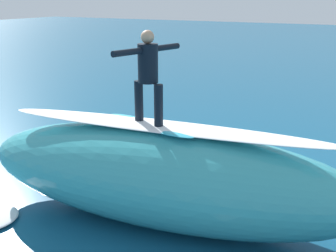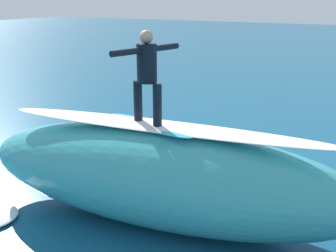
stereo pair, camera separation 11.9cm
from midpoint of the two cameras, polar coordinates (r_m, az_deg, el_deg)
The scene contains 8 objects.
ground_plane at distance 10.33m, azimuth 3.44°, elevation -6.71°, with size 120.00×120.00×0.00m, color #145175.
wave_crest at distance 7.93m, azimuth -1.38°, elevation -6.92°, with size 7.64×2.20×1.92m, color teal.
wave_foam_lip at distance 7.57m, azimuth -1.44°, elevation -0.03°, with size 6.49×0.77×0.08m, color white.
surfboard_riding at distance 7.66m, azimuth -3.12°, elevation 0.15°, with size 2.16×0.49×0.07m, color #33B2D1.
surfer_riding at distance 7.42m, azimuth -3.25°, elevation 7.70°, with size 0.66×1.58×1.69m.
surfboard_paddling at distance 11.09m, azimuth 1.55°, elevation -4.65°, with size 2.01×0.48×0.10m, color #33B2D1.
surfer_paddling at distance 10.93m, azimuth 1.92°, elevation -4.00°, with size 1.50×0.99×0.29m.
foam_patch_far at distance 10.62m, azimuth -4.39°, elevation -5.71°, with size 0.73×0.50×0.11m, color white.
Camera 1 is at (-3.81, 8.62, 4.25)m, focal length 43.97 mm.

